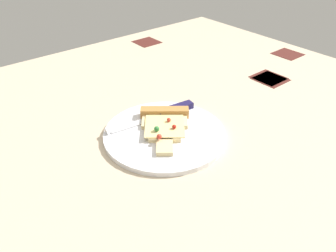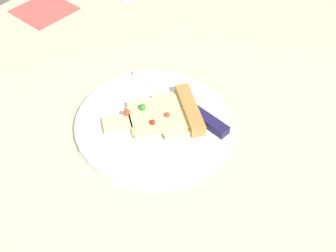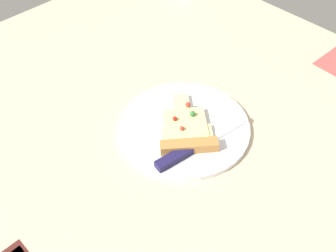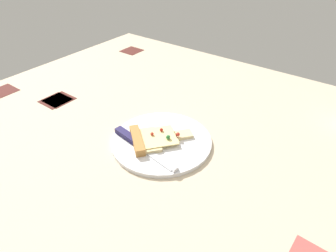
% 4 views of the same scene
% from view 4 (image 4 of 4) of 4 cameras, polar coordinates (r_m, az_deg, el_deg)
% --- Properties ---
extents(ground_plane, '(1.34, 1.34, 0.03)m').
position_cam_4_polar(ground_plane, '(0.89, -5.74, -1.39)').
color(ground_plane, '#C6B293').
rests_on(ground_plane, ground).
extents(plate, '(0.29, 0.29, 0.01)m').
position_cam_4_polar(plate, '(0.82, -1.30, -3.02)').
color(plate, silver).
rests_on(plate, ground_plane).
extents(pizza_slice, '(0.17, 0.18, 0.03)m').
position_cam_4_polar(pizza_slice, '(0.81, -3.08, -2.55)').
color(pizza_slice, beige).
rests_on(pizza_slice, plate).
extents(knife, '(0.24, 0.06, 0.02)m').
position_cam_4_polar(knife, '(0.80, -5.88, -3.62)').
color(knife, silver).
rests_on(knife, plate).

